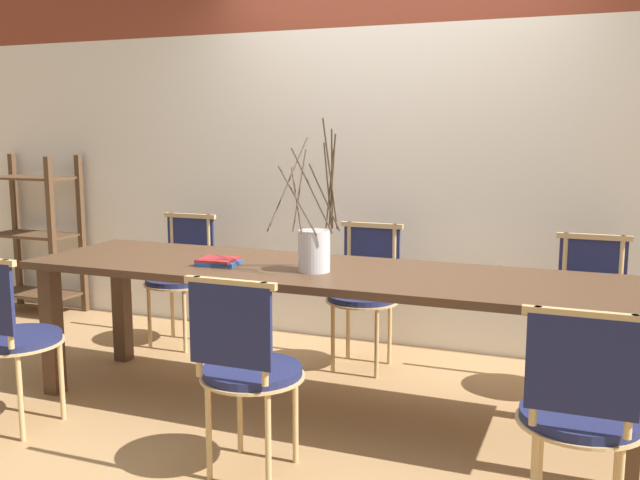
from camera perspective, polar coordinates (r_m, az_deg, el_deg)
The scene contains 12 objects.
ground_plane at distance 3.91m, azimuth 0.00°, elevation -13.48°, with size 16.00×16.00×0.00m, color #A87F51.
wall_rear at distance 4.88m, azimuth 5.86°, elevation 10.15°, with size 12.00×0.06×3.20m.
dining_table at distance 3.71m, azimuth 0.00°, elevation -3.67°, with size 3.21×0.84×0.77m.
chair_near_leftend at distance 3.84m, azimuth -23.64°, elevation -6.79°, with size 0.46×0.46×0.90m.
chair_near_left at distance 3.08m, azimuth -5.85°, elevation -9.91°, with size 0.46×0.46×0.90m.
chair_near_center at distance 2.77m, azimuth 20.11°, elevation -12.66°, with size 0.46×0.46×0.90m.
chair_far_leftend at distance 5.04m, azimuth -11.08°, elevation -2.59°, with size 0.46×0.46×0.90m.
chair_far_left at distance 4.47m, azimuth 3.59°, elevation -3.91°, with size 0.46×0.46×0.90m.
chair_far_center at distance 4.26m, azimuth 20.78°, elevation -5.12°, with size 0.46×0.46×0.90m.
vase_centerpiece at distance 3.59m, azimuth -0.47°, elevation -0.60°, with size 0.34×0.37×0.77m.
book_stack at distance 3.83m, azimuth -8.14°, elevation -1.72°, with size 0.23×0.19×0.03m.
shelving_rack at distance 6.20m, azimuth -21.96°, elevation 0.35°, with size 0.73×0.38×1.28m.
Camera 1 is at (1.33, -3.36, 1.49)m, focal length 40.00 mm.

